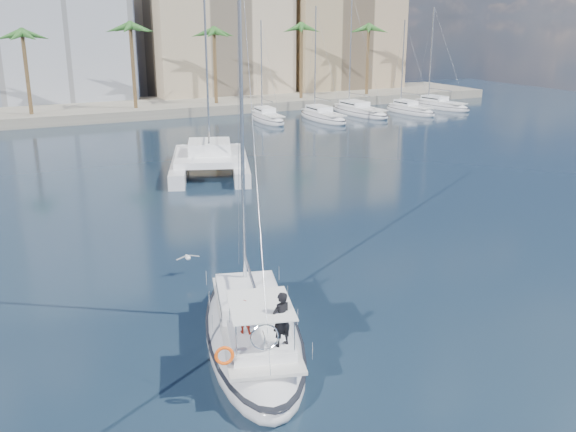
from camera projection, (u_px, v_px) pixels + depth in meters
ground at (297, 301)px, 28.37m from camera, size 160.00×160.00×0.00m
quay at (76, 112)px, 80.41m from camera, size 120.00×14.00×1.20m
building_beige at (214, 31)px, 94.62m from camera, size 20.00×14.00×20.00m
building_tan_right at (338, 37)px, 101.67m from camera, size 18.00×12.00×18.00m
palm_centre at (73, 32)px, 74.10m from camera, size 3.60×3.60×12.30m
palm_right at (329, 30)px, 88.48m from camera, size 3.60×3.60×12.30m
main_sloop at (253, 333)px, 24.36m from camera, size 6.49×11.65×16.48m
catamaran at (210, 158)px, 51.61m from camera, size 9.70×13.32×17.49m
seagull at (188, 257)px, 30.84m from camera, size 1.16×0.50×0.21m
moored_yacht_a at (267, 121)px, 77.06m from camera, size 3.37×9.52×11.90m
moored_yacht_b at (323, 120)px, 78.10m from camera, size 3.32×10.83×13.72m
moored_yacht_c at (359, 114)px, 82.56m from camera, size 3.98×12.33×15.54m
moored_yacht_d at (410, 113)px, 83.59m from camera, size 3.52×9.55×11.90m
moored_yacht_e at (439, 108)px, 88.05m from camera, size 4.61×11.11×13.72m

